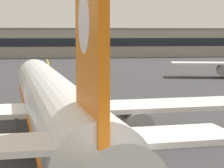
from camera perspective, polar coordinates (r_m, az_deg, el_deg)
taxiway_centreline at (r=53.88m, az=-6.96°, el=-2.38°), size 2.62×179.99×0.01m
airliner_foreground at (r=32.73m, az=-7.83°, el=-2.25°), size 32.30×41.52×11.65m
terminal_building at (r=155.96m, az=-9.51°, el=5.28°), size 160.45×12.40×10.07m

